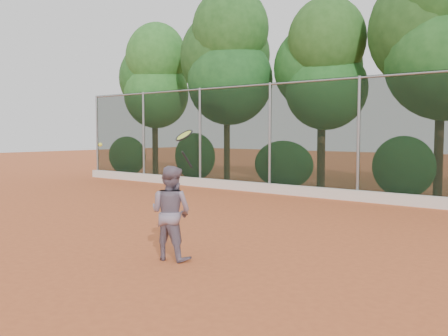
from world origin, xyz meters
The scene contains 7 objects.
ground centered at (0.00, 0.00, 0.00)m, with size 80.00×80.00×0.00m, color #C65C2E.
concrete_curb centered at (0.00, 6.82, 0.15)m, with size 24.00×0.20×0.30m, color silver.
tennis_player centered at (0.61, -1.02, 0.71)m, with size 0.69×0.54×1.42m, color slate.
chainlink_fence centered at (0.00, 7.00, 1.86)m, with size 24.09×0.09×3.50m.
foliage_backdrop centered at (-0.55, 8.98, 4.40)m, with size 23.70×3.63×7.55m.
tennis_racket centered at (1.00, -1.13, 1.84)m, with size 0.34×0.31×0.56m.
tennis_ball_in_flight centered at (-1.43, -0.76, 1.70)m, with size 0.07×0.07×0.07m.
Camera 1 is at (5.95, -6.29, 1.93)m, focal length 40.00 mm.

